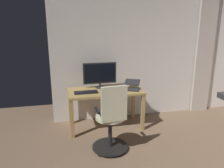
{
  "coord_description": "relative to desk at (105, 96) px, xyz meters",
  "views": [
    {
      "loc": [
        2.53,
        1.05,
        1.95
      ],
      "look_at": [
        1.78,
        -2.22,
        1.01
      ],
      "focal_mm": 36.39,
      "sensor_mm": 36.0,
      "label": 1
    }
  ],
  "objects": [
    {
      "name": "curtain_right_panel",
      "position": [
        -2.21,
        -0.36,
        0.65
      ],
      "size": [
        0.39,
        0.06,
        2.54
      ],
      "primitive_type": "cube",
      "color": "beige",
      "rests_on": "ground"
    },
    {
      "name": "office_chair",
      "position": [
        0.08,
        0.84,
        -0.12
      ],
      "size": [
        0.56,
        0.56,
        1.08
      ],
      "rotation": [
        0.0,
        0.0,
        3.22
      ],
      "color": "black",
      "rests_on": "ground"
    },
    {
      "name": "computer_keyboard",
      "position": [
        0.36,
        0.08,
        0.11
      ],
      "size": [
        0.41,
        0.15,
        0.02
      ],
      "primitive_type": "cube",
      "color": "black",
      "rests_on": "desk"
    },
    {
      "name": "laptop",
      "position": [
        -0.49,
        0.04,
        0.15
      ],
      "size": [
        0.38,
        0.4,
        0.15
      ],
      "rotation": [
        0.0,
        0.0,
        -0.44
      ],
      "color": "#232328",
      "rests_on": "desk"
    },
    {
      "name": "computer_mouse",
      "position": [
        0.02,
        0.07,
        0.12
      ],
      "size": [
        0.06,
        0.1,
        0.04
      ],
      "primitive_type": "ellipsoid",
      "color": "#333338",
      "rests_on": "desk"
    },
    {
      "name": "back_room_partition",
      "position": [
        -1.77,
        -0.47,
        0.78
      ],
      "size": [
        5.46,
        0.1,
        2.8
      ],
      "primitive_type": "cube",
      "color": "silver",
      "rests_on": "ground"
    },
    {
      "name": "computer_monitor",
      "position": [
        0.06,
        -0.2,
        0.37
      ],
      "size": [
        0.62,
        0.18,
        0.48
      ],
      "color": "#232328",
      "rests_on": "desk"
    },
    {
      "name": "desk",
      "position": [
        0.0,
        0.0,
        0.0
      ],
      "size": [
        1.35,
        0.63,
        0.73
      ],
      "color": "tan",
      "rests_on": "ground"
    }
  ]
}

